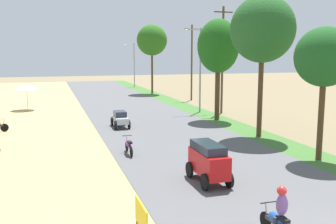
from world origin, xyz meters
The scene contains 14 objects.
street_signboard centered at (-5.39, 2.36, 1.11)m, with size 0.06×1.30×1.50m.
vendor_umbrella centered at (-9.69, 32.13, 2.31)m, with size 2.20×2.20×2.52m.
median_tree_nearest centered at (5.56, 8.96, 5.27)m, with size 2.96×2.96×6.75m.
median_tree_second centered at (5.50, 14.77, 6.98)m, with size 4.10×4.10×9.08m.
median_tree_third centered at (5.60, 21.61, 6.04)m, with size 3.39×3.39×8.21m.
median_tree_fourth centered at (5.89, 43.52, 7.28)m, with size 4.09×4.09×9.31m.
streetlamp_near centered at (5.80, 25.91, 4.52)m, with size 3.16×0.20×7.73m.
streetlamp_mid centered at (5.80, 54.55, 4.18)m, with size 3.16×0.20×7.07m.
utility_pole_near centered at (8.50, 35.23, 4.59)m, with size 1.80×0.20×8.81m.
utility_pole_far centered at (7.57, 24.94, 5.02)m, with size 1.80×0.20×9.66m.
car_van_red centered at (-1.32, 7.34, 1.02)m, with size 1.19×2.41×1.67m.
car_sedan_silver centered at (-2.68, 20.59, 0.74)m, with size 1.10×2.26×1.19m.
motorbike_foreground_rider centered at (-1.38, 2.07, 0.86)m, with size 0.54×1.80×1.66m.
motorbike_ahead_second centered at (-3.61, 12.83, 0.57)m, with size 0.54×1.80×0.94m.
Camera 1 is at (-7.55, -6.94, 5.45)m, focal length 40.71 mm.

